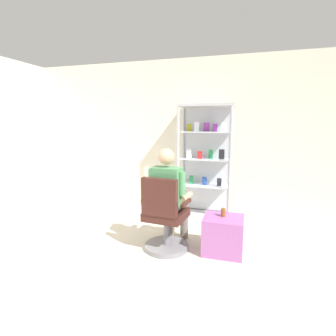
% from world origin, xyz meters
% --- Properties ---
extents(ground_plane, '(7.20, 7.20, 0.00)m').
position_xyz_m(ground_plane, '(0.00, 0.00, 0.00)').
color(ground_plane, beige).
extents(back_wall, '(6.00, 0.10, 2.70)m').
position_xyz_m(back_wall, '(0.00, 3.00, 1.35)').
color(back_wall, silver).
rests_on(back_wall, ground).
extents(display_cabinet_main, '(0.90, 0.45, 1.90)m').
position_xyz_m(display_cabinet_main, '(0.40, 2.76, 0.97)').
color(display_cabinet_main, '#B7B7BC').
rests_on(display_cabinet_main, ground).
extents(office_chair, '(0.59, 0.56, 0.96)m').
position_xyz_m(office_chair, '(0.13, 1.27, 0.39)').
color(office_chair, slate).
rests_on(office_chair, ground).
extents(seated_shopkeeper, '(0.52, 0.59, 1.29)m').
position_xyz_m(seated_shopkeeper, '(0.15, 1.43, 0.71)').
color(seated_shopkeeper, slate).
rests_on(seated_shopkeeper, ground).
extents(storage_crate, '(0.48, 0.45, 0.45)m').
position_xyz_m(storage_crate, '(0.84, 1.44, 0.23)').
color(storage_crate, '#9E599E').
rests_on(storage_crate, ground).
extents(tea_glass, '(0.06, 0.06, 0.10)m').
position_xyz_m(tea_glass, '(0.82, 1.47, 0.50)').
color(tea_glass, brown).
rests_on(tea_glass, storage_crate).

